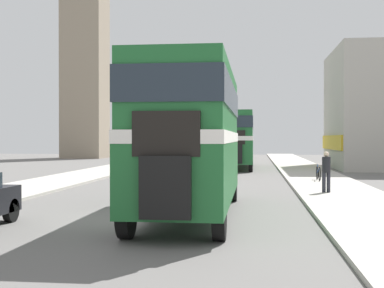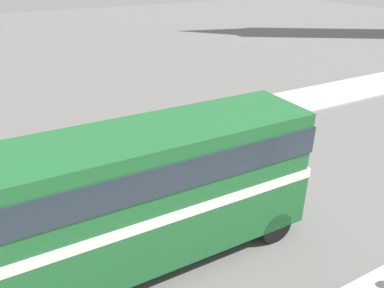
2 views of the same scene
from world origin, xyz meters
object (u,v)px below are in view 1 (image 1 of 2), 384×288
object	(u,v)px
double_decker_bus	(192,130)
bicycle_on_pavement	(318,173)
bus_distant	(237,135)
pedestrian_walking	(326,169)

from	to	relation	value
double_decker_bus	bicycle_on_pavement	size ratio (longest dim) A/B	5.43
bus_distant	bicycle_on_pavement	size ratio (longest dim) A/B	6.21
pedestrian_walking	double_decker_bus	bearing A→B (deg)	-127.54
bus_distant	bicycle_on_pavement	world-z (taller)	bus_distant
bicycle_on_pavement	pedestrian_walking	bearing A→B (deg)	-93.89
double_decker_bus	bus_distant	bearing A→B (deg)	88.85
pedestrian_walking	bicycle_on_pavement	distance (m)	6.25
double_decker_bus	bicycle_on_pavement	bearing A→B (deg)	67.51
bus_distant	pedestrian_walking	bearing A→B (deg)	-77.55
double_decker_bus	bus_distant	size ratio (longest dim) A/B	0.87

